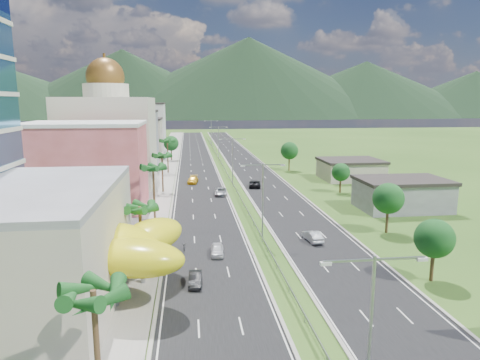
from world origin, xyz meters
name	(u,v)px	position (x,y,z in m)	size (l,w,h in m)	color
ground	(277,270)	(0.00, 0.00, 0.00)	(500.00, 500.00, 0.00)	#2D5119
road_left	(196,162)	(-7.50, 90.00, 0.02)	(11.00, 260.00, 0.04)	black
road_right	(243,161)	(7.50, 90.00, 0.02)	(11.00, 260.00, 0.04)	black
sidewalk_left	(166,162)	(-17.00, 90.00, 0.06)	(7.00, 260.00, 0.12)	gray
median_guardrail	(225,168)	(0.00, 71.99, 0.62)	(0.10, 216.06, 0.76)	gray
streetlight_median_a	(370,329)	(0.00, -25.00, 6.75)	(6.04, 0.25, 11.00)	gray
streetlight_median_b	(263,194)	(0.00, 10.00, 6.75)	(6.04, 0.25, 11.00)	gray
streetlight_median_c	(233,157)	(0.00, 50.00, 6.75)	(6.04, 0.25, 11.00)	gray
streetlight_median_d	(219,139)	(0.00, 95.00, 6.75)	(6.04, 0.25, 11.00)	gray
streetlight_median_e	(211,130)	(0.00, 140.00, 6.75)	(6.04, 0.25, 11.00)	gray
lime_canopy	(88,247)	(-20.00, -4.00, 4.99)	(18.00, 15.00, 7.40)	#D0C814
pink_shophouse	(86,168)	(-28.00, 32.00, 7.50)	(20.00, 15.00, 15.00)	#BC4E4D
domed_building	(109,136)	(-28.00, 55.00, 11.35)	(20.00, 20.00, 28.70)	beige
midrise_grey	(129,141)	(-27.00, 80.00, 8.00)	(16.00, 15.00, 16.00)	slate
midrise_beige	(138,139)	(-27.00, 102.00, 6.50)	(16.00, 15.00, 13.00)	#B7A997
midrise_white	(144,128)	(-27.00, 125.00, 9.00)	(16.00, 15.00, 18.00)	silver
shed_near	(402,196)	(28.00, 25.00, 2.50)	(15.00, 10.00, 5.00)	slate
shed_far	(350,170)	(30.00, 55.00, 2.20)	(14.00, 12.00, 4.40)	#B7A997
palm_tree_a	(94,298)	(-15.50, -22.00, 8.02)	(3.60, 3.60, 9.10)	#47301C
palm_tree_b	(140,210)	(-15.50, 2.00, 7.06)	(3.60, 3.60, 8.10)	#47301C
palm_tree_c	(153,170)	(-15.50, 22.00, 8.50)	(3.60, 3.60, 9.60)	#47301C
palm_tree_d	(162,157)	(-15.50, 45.00, 7.54)	(3.60, 3.60, 8.60)	#47301C
palm_tree_e	(167,142)	(-15.50, 70.00, 8.31)	(3.60, 3.60, 9.40)	#47301C
leafy_tree_lfar	(171,143)	(-15.50, 95.00, 5.58)	(4.90, 4.90, 8.05)	#47301C
leafy_tree_ra	(434,239)	(16.00, -5.00, 4.78)	(4.20, 4.20, 6.90)	#47301C
leafy_tree_rb	(388,199)	(19.00, 12.00, 5.18)	(4.55, 4.55, 7.47)	#47301C
leafy_tree_rc	(341,172)	(22.00, 40.00, 4.37)	(3.85, 3.85, 6.33)	#47301C
leafy_tree_rd	(289,151)	(18.00, 70.00, 5.58)	(4.90, 4.90, 8.05)	#47301C
mountain_ridge	(249,118)	(60.00, 450.00, 0.00)	(860.00, 140.00, 90.00)	black
car_white_near_left	(217,250)	(-6.54, 5.58, 0.71)	(1.59, 3.94, 1.34)	silver
car_dark_left	(195,279)	(-9.46, -3.03, 0.68)	(1.35, 3.86, 1.27)	black
car_silver_mid_left	(221,192)	(-3.47, 40.50, 0.77)	(2.41, 5.22, 1.45)	#95989C
car_yellow_far_left	(193,180)	(-9.02, 54.21, 0.83)	(2.21, 5.43, 1.58)	gold
car_silver_right	(313,236)	(6.96, 9.33, 0.77)	(1.55, 4.45, 1.46)	#A4A7AC
car_dark_far_right	(255,184)	(4.85, 48.07, 0.79)	(2.50, 5.43, 1.51)	black
motorcycle	(184,245)	(-10.72, 7.83, 0.70)	(0.63, 2.07, 1.33)	black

